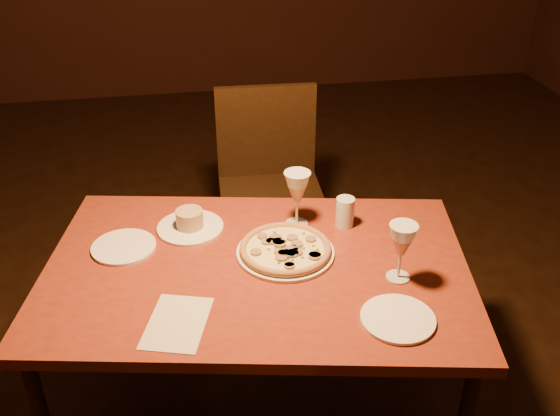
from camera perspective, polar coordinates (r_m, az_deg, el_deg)
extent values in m
plane|color=black|center=(2.55, -1.83, -17.31)|extent=(7.00, 7.00, 0.00)
cube|color=maroon|center=(2.01, -2.13, -5.69)|extent=(1.49, 1.11, 0.04)
cylinder|color=black|center=(2.63, -15.16, -6.77)|extent=(0.05, 0.05, 0.68)
cylinder|color=black|center=(2.57, 12.44, -7.23)|extent=(0.05, 0.05, 0.68)
cube|color=black|center=(2.81, -0.75, 0.83)|extent=(0.48, 0.48, 0.04)
cube|color=black|center=(2.89, -1.29, 7.05)|extent=(0.46, 0.05, 0.44)
cylinder|color=black|center=(2.79, -4.07, -5.89)|extent=(0.04, 0.04, 0.47)
cylinder|color=black|center=(3.09, -4.54, -1.80)|extent=(0.04, 0.04, 0.47)
cylinder|color=black|center=(2.83, 3.49, -5.31)|extent=(0.04, 0.04, 0.47)
cylinder|color=black|center=(3.13, 2.26, -1.33)|extent=(0.04, 0.04, 0.47)
cylinder|color=white|center=(2.04, 0.50, -4.09)|extent=(0.32, 0.32, 0.01)
cylinder|color=#FBEAAC|center=(2.04, 0.50, -3.82)|extent=(0.29, 0.29, 0.01)
torus|color=#AF7B4C|center=(2.03, 0.50, -3.68)|extent=(0.30, 0.30, 0.02)
cylinder|color=white|center=(2.19, -8.20, -1.78)|extent=(0.23, 0.23, 0.01)
cylinder|color=tan|center=(2.17, -8.27, -0.97)|extent=(0.09, 0.09, 0.06)
cylinder|color=silver|center=(2.18, 5.96, -0.37)|extent=(0.06, 0.06, 0.11)
cylinder|color=white|center=(2.14, -14.09, -3.47)|extent=(0.21, 0.21, 0.01)
cylinder|color=white|center=(1.82, 10.72, -9.92)|extent=(0.21, 0.21, 0.01)
cube|color=beige|center=(1.80, -9.38, -10.31)|extent=(0.22, 0.27, 0.00)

